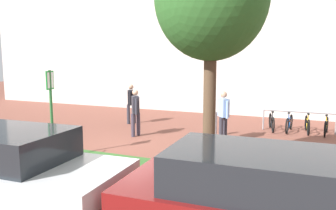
% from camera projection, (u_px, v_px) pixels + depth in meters
% --- Properties ---
extents(ground_plane, '(60.00, 60.00, 0.00)m').
position_uv_depth(ground_plane, '(123.00, 147.00, 10.63)').
color(ground_plane, brown).
extents(building_facade, '(28.00, 1.20, 10.00)m').
position_uv_depth(building_facade, '(202.00, 17.00, 17.27)').
color(building_facade, silver).
rests_on(building_facade, ground).
extents(planter_strip, '(7.00, 1.10, 0.16)m').
position_uv_depth(planter_strip, '(64.00, 156.00, 9.34)').
color(planter_strip, '#336028').
rests_on(planter_strip, ground).
extents(parking_sign_post, '(0.10, 0.36, 2.50)m').
position_uv_depth(parking_sign_post, '(51.00, 101.00, 9.27)').
color(parking_sign_post, '#2D7238').
rests_on(parking_sign_post, ground).
extents(bike_at_sign, '(1.66, 0.47, 0.86)m').
position_uv_depth(bike_at_sign, '(56.00, 145.00, 9.48)').
color(bike_at_sign, black).
rests_on(bike_at_sign, ground).
extents(bike_rack_cluster, '(2.66, 1.61, 0.83)m').
position_uv_depth(bike_rack_cluster, '(298.00, 123.00, 12.67)').
color(bike_rack_cluster, '#99999E').
rests_on(bike_rack_cluster, ground).
extents(bollard_steel, '(0.16, 0.16, 0.90)m').
position_uv_depth(bollard_steel, '(215.00, 124.00, 12.01)').
color(bollard_steel, '#ADADB2').
rests_on(bollard_steel, ground).
extents(person_suited_dark, '(0.43, 0.51, 1.72)m').
position_uv_depth(person_suited_dark, '(136.00, 110.00, 11.97)').
color(person_suited_dark, '#383342').
rests_on(person_suited_dark, ground).
extents(person_suited_navy, '(0.37, 0.58, 1.72)m').
position_uv_depth(person_suited_navy, '(131.00, 101.00, 14.33)').
color(person_suited_navy, '#2D2D38').
rests_on(person_suited_navy, ground).
extents(person_shirt_blue, '(0.45, 0.47, 1.72)m').
position_uv_depth(person_shirt_blue, '(223.00, 113.00, 11.25)').
color(person_shirt_blue, '#2D2D38').
rests_on(person_shirt_blue, ground).
extents(car_white_hatch, '(4.39, 2.20, 1.54)m').
position_uv_depth(car_white_hatch, '(10.00, 172.00, 6.04)').
color(car_white_hatch, silver).
rests_on(car_white_hatch, ground).
extents(car_maroon_wagon, '(4.37, 2.15, 1.54)m').
position_uv_depth(car_maroon_wagon, '(265.00, 206.00, 4.65)').
color(car_maroon_wagon, maroon).
rests_on(car_maroon_wagon, ground).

